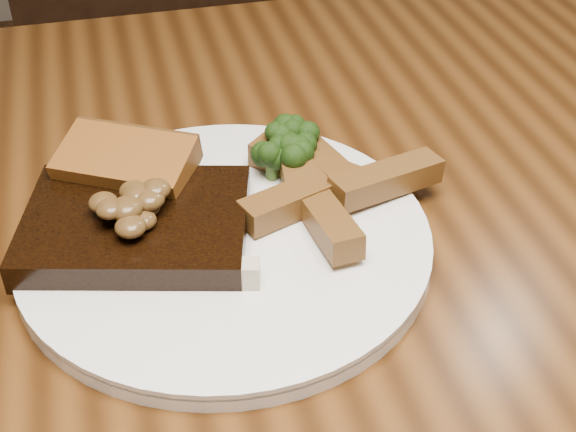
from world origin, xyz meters
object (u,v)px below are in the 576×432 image
steak (136,226)px  plate (225,243)px  dining_table (271,325)px  potato_wedges (330,204)px  chair_far (166,111)px  garlic_bread (129,182)px

steak → plate: bearing=1.9°
dining_table → potato_wedges: potato_wedges is taller
chair_far → plate: size_ratio=2.76×
chair_far → potato_wedges: chair_far is taller
garlic_bread → plate: bearing=-19.2°
steak → garlic_bread: size_ratio=1.56×
chair_far → steak: chair_far is taller
dining_table → chair_far: bearing=91.3°
plate → steak: 0.07m
dining_table → garlic_bread: size_ratio=15.34×
plate → steak: bearing=167.3°
garlic_bread → potato_wedges: bearing=4.7°
chair_far → steak: 0.76m
chair_far → dining_table: bearing=87.0°
chair_far → garlic_bread: size_ratio=8.24×
dining_table → garlic_bread: garlic_bread is taller
plate → potato_wedges: bearing=2.9°
potato_wedges → plate: bearing=-177.1°
chair_far → steak: (-0.08, -0.69, 0.30)m
dining_table → plate: bearing=-176.1°
dining_table → chair_far: chair_far is taller
dining_table → plate: plate is taller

